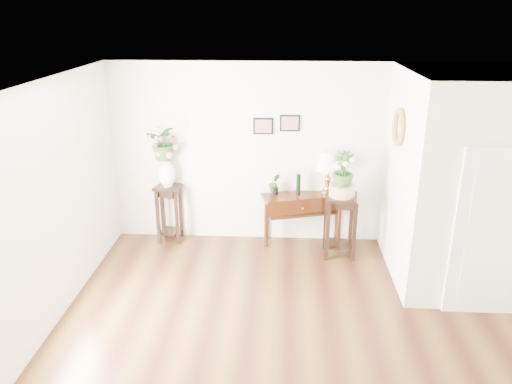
# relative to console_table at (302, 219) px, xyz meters

# --- Properties ---
(floor) EXTENTS (6.00, 5.50, 0.02)m
(floor) POSITION_rel_console_table_xyz_m (0.03, -2.57, -0.41)
(floor) COLOR #4D3415
(floor) RESTS_ON ground
(ceiling) EXTENTS (6.00, 5.50, 0.02)m
(ceiling) POSITION_rel_console_table_xyz_m (0.03, -2.57, 2.39)
(ceiling) COLOR white
(ceiling) RESTS_ON ground
(wall_back) EXTENTS (6.00, 0.02, 2.80)m
(wall_back) POSITION_rel_console_table_xyz_m (0.03, 0.18, 0.99)
(wall_back) COLOR silver
(wall_back) RESTS_ON ground
(wall_left) EXTENTS (0.02, 5.50, 2.80)m
(wall_left) POSITION_rel_console_table_xyz_m (-2.97, -2.57, 0.99)
(wall_left) COLOR silver
(wall_left) RESTS_ON ground
(partition) EXTENTS (1.80, 1.95, 2.80)m
(partition) POSITION_rel_console_table_xyz_m (2.13, -0.79, 0.99)
(partition) COLOR silver
(partition) RESTS_ON floor
(door) EXTENTS (0.90, 0.05, 2.10)m
(door) POSITION_rel_console_table_xyz_m (2.13, -1.79, 0.64)
(door) COLOR white
(door) RESTS_ON floor
(art_print_left) EXTENTS (0.30, 0.02, 0.25)m
(art_print_left) POSITION_rel_console_table_xyz_m (-0.62, 0.16, 1.44)
(art_print_left) COLOR black
(art_print_left) RESTS_ON wall_back
(art_print_right) EXTENTS (0.30, 0.02, 0.25)m
(art_print_right) POSITION_rel_console_table_xyz_m (-0.22, 0.16, 1.49)
(art_print_right) COLOR black
(art_print_right) RESTS_ON wall_back
(wall_ornament) EXTENTS (0.07, 0.51, 0.51)m
(wall_ornament) POSITION_rel_console_table_xyz_m (1.19, -0.67, 1.64)
(wall_ornament) COLOR #C78045
(wall_ornament) RESTS_ON partition
(console_table) EXTENTS (1.30, 0.74, 0.83)m
(console_table) POSITION_rel_console_table_xyz_m (0.00, 0.00, 0.00)
(console_table) COLOR black
(console_table) RESTS_ON floor
(table_lamp) EXTENTS (0.47, 0.47, 0.69)m
(table_lamp) POSITION_rel_console_table_xyz_m (0.37, 0.00, 0.76)
(table_lamp) COLOR gold
(table_lamp) RESTS_ON console_table
(green_vase) EXTENTS (0.08, 0.08, 0.33)m
(green_vase) POSITION_rel_console_table_xyz_m (-0.07, 0.00, 0.58)
(green_vase) COLOR black
(green_vase) RESTS_ON console_table
(potted_plant) EXTENTS (0.21, 0.18, 0.32)m
(potted_plant) POSITION_rel_console_table_xyz_m (-0.44, 0.00, 0.57)
(potted_plant) COLOR #25501E
(potted_plant) RESTS_ON console_table
(plant_stand_a) EXTENTS (0.44, 0.44, 0.92)m
(plant_stand_a) POSITION_rel_console_table_xyz_m (-2.10, 0.00, 0.05)
(plant_stand_a) COLOR black
(plant_stand_a) RESTS_ON floor
(porcelain_vase) EXTENTS (0.29, 0.29, 0.47)m
(porcelain_vase) POSITION_rel_console_table_xyz_m (-2.10, 0.00, 0.74)
(porcelain_vase) COLOR silver
(porcelain_vase) RESTS_ON plant_stand_a
(lily_arrangement) EXTENTS (0.56, 0.51, 0.56)m
(lily_arrangement) POSITION_rel_console_table_xyz_m (-2.10, 0.00, 1.19)
(lily_arrangement) COLOR #25501E
(lily_arrangement) RESTS_ON porcelain_vase
(plant_stand_b) EXTENTS (0.50, 0.50, 0.95)m
(plant_stand_b) POSITION_rel_console_table_xyz_m (0.55, -0.35, 0.06)
(plant_stand_b) COLOR black
(plant_stand_b) RESTS_ON floor
(ceramic_bowl) EXTENTS (0.39, 0.39, 0.17)m
(ceramic_bowl) POSITION_rel_console_table_xyz_m (0.55, -0.35, 0.62)
(ceramic_bowl) COLOR #BCAF9B
(ceramic_bowl) RESTS_ON plant_stand_b
(narcissus) EXTENTS (0.35, 0.35, 0.54)m
(narcissus) POSITION_rel_console_table_xyz_m (0.55, -0.35, 0.93)
(narcissus) COLOR #25501E
(narcissus) RESTS_ON ceramic_bowl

